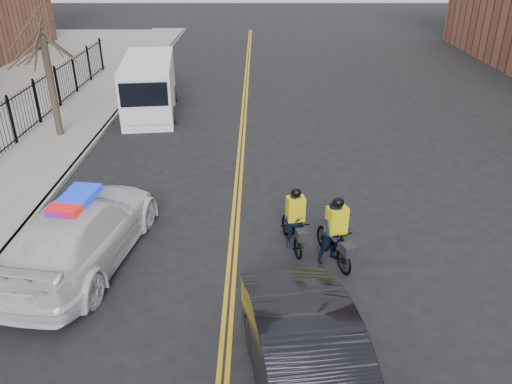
{
  "coord_description": "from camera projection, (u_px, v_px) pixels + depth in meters",
  "views": [
    {
      "loc": [
        0.65,
        -9.68,
        7.41
      ],
      "look_at": [
        0.61,
        2.39,
        1.3
      ],
      "focal_mm": 35.0,
      "sensor_mm": 36.0,
      "label": 1
    }
  ],
  "objects": [
    {
      "name": "dark_sedan",
      "position": [
        312.0,
        374.0,
        8.44
      ],
      "size": [
        2.62,
        5.38,
        1.7
      ],
      "primitive_type": "imported",
      "rotation": [
        0.0,
        0.0,
        0.16
      ],
      "color": "black",
      "rests_on": "ground"
    },
    {
      "name": "street_tree",
      "position": [
        45.0,
        52.0,
        19.33
      ],
      "size": [
        3.2,
        3.2,
        4.8
      ],
      "color": "#33281E",
      "rests_on": "sidewalk"
    },
    {
      "name": "cyclist_near",
      "position": [
        295.0,
        227.0,
        13.23
      ],
      "size": [
        1.0,
        1.87,
        1.74
      ],
      "rotation": [
        0.0,
        0.0,
        0.23
      ],
      "color": "black",
      "rests_on": "ground"
    },
    {
      "name": "cyclist_far",
      "position": [
        336.0,
        237.0,
        12.53
      ],
      "size": [
        1.11,
        1.9,
        1.86
      ],
      "rotation": [
        0.0,
        0.0,
        0.35
      ],
      "color": "black",
      "rests_on": "ground"
    },
    {
      "name": "curb",
      "position": [
        84.0,
        154.0,
        19.1
      ],
      "size": [
        0.2,
        60.0,
        0.15
      ],
      "primitive_type": "cube",
      "color": "gray",
      "rests_on": "ground"
    },
    {
      "name": "police_cruiser",
      "position": [
        81.0,
        232.0,
        12.51
      ],
      "size": [
        3.23,
        6.15,
        1.86
      ],
      "rotation": [
        0.0,
        0.0,
        2.99
      ],
      "color": "white",
      "rests_on": "ground"
    },
    {
      "name": "center_line_left",
      "position": [
        238.0,
        156.0,
        19.12
      ],
      "size": [
        0.1,
        60.0,
        0.01
      ],
      "primitive_type": "cube",
      "color": "gold",
      "rests_on": "ground"
    },
    {
      "name": "ground",
      "position": [
        230.0,
        285.0,
        11.98
      ],
      "size": [
        120.0,
        120.0,
        0.0
      ],
      "primitive_type": "plane",
      "color": "black",
      "rests_on": "ground"
    },
    {
      "name": "sidewalk",
      "position": [
        45.0,
        154.0,
        19.11
      ],
      "size": [
        3.0,
        60.0,
        0.15
      ],
      "primitive_type": "cube",
      "color": "gray",
      "rests_on": "ground"
    },
    {
      "name": "center_line_right",
      "position": [
        243.0,
        156.0,
        19.12
      ],
      "size": [
        0.1,
        60.0,
        0.01
      ],
      "primitive_type": "cube",
      "color": "gold",
      "rests_on": "ground"
    },
    {
      "name": "cargo_van",
      "position": [
        149.0,
        88.0,
        23.31
      ],
      "size": [
        2.92,
        6.24,
        2.52
      ],
      "rotation": [
        0.0,
        0.0,
        0.13
      ],
      "color": "white",
      "rests_on": "ground"
    },
    {
      "name": "iron_fence",
      "position": [
        0.0,
        131.0,
        18.69
      ],
      "size": [
        0.12,
        28.0,
        2.0
      ],
      "primitive_type": null,
      "color": "black",
      "rests_on": "ground"
    }
  ]
}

